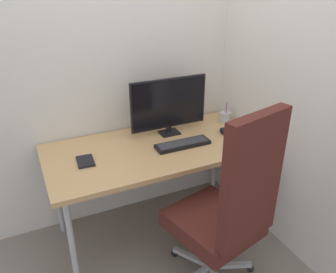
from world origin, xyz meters
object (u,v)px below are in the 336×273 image
(office_chair, at_px, (228,209))
(mouse, at_px, (224,131))
(monitor, at_px, (169,104))
(keyboard, at_px, (183,144))
(notebook, at_px, (85,161))
(pen_holder, at_px, (225,117))

(office_chair, distance_m, mouse, 0.79)
(monitor, xyz_separation_m, mouse, (0.39, -0.19, -0.22))
(monitor, xyz_separation_m, keyboard, (-0.00, -0.24, -0.22))
(keyboard, height_order, notebook, keyboard)
(monitor, relative_size, mouse, 5.94)
(monitor, relative_size, keyboard, 1.50)
(mouse, xyz_separation_m, notebook, (-1.08, 0.01, -0.01))
(pen_holder, xyz_separation_m, notebook, (-1.21, -0.18, -0.04))
(mouse, xyz_separation_m, pen_holder, (0.13, 0.19, 0.02))
(mouse, relative_size, pen_holder, 0.58)
(mouse, bearing_deg, keyboard, -167.53)
(keyboard, relative_size, notebook, 2.61)
(office_chair, distance_m, pen_holder, 1.02)
(monitor, distance_m, keyboard, 0.33)
(mouse, relative_size, notebook, 0.66)
(mouse, distance_m, notebook, 1.08)
(office_chair, xyz_separation_m, mouse, (0.40, 0.66, 0.16))
(office_chair, bearing_deg, keyboard, 89.32)
(keyboard, xyz_separation_m, notebook, (-0.69, 0.06, -0.01))
(monitor, relative_size, pen_holder, 3.43)
(keyboard, bearing_deg, office_chair, -90.68)
(monitor, height_order, mouse, monitor)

